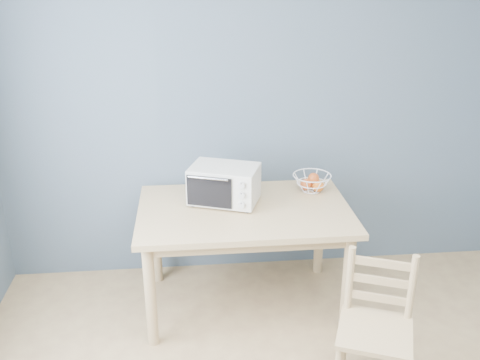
{
  "coord_description": "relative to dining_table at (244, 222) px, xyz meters",
  "views": [
    {
      "loc": [
        -0.62,
        -1.48,
        2.25
      ],
      "look_at": [
        -0.29,
        1.75,
        0.93
      ],
      "focal_mm": 40.0,
      "sensor_mm": 36.0,
      "label": 1
    }
  ],
  "objects": [
    {
      "name": "dining_table",
      "position": [
        0.0,
        0.0,
        0.0
      ],
      "size": [
        1.4,
        0.9,
        0.75
      ],
      "color": "tan",
      "rests_on": "ground"
    },
    {
      "name": "toaster_oven",
      "position": [
        -0.14,
        0.11,
        0.24
      ],
      "size": [
        0.52,
        0.43,
        0.26
      ],
      "rotation": [
        0.0,
        0.0,
        -0.35
      ],
      "color": "beige",
      "rests_on": "dining_table"
    },
    {
      "name": "fruit_basket",
      "position": [
        0.51,
        0.24,
        0.17
      ],
      "size": [
        0.33,
        0.33,
        0.14
      ],
      "rotation": [
        0.0,
        0.0,
        0.27
      ],
      "color": "white",
      "rests_on": "dining_table"
    },
    {
      "name": "room",
      "position": [
        0.27,
        -1.7,
        0.65
      ],
      "size": [
        4.01,
        4.51,
        2.61
      ],
      "color": "tan",
      "rests_on": "ground"
    },
    {
      "name": "dining_chair",
      "position": [
        0.62,
        -0.89,
        -0.24
      ],
      "size": [
        0.5,
        0.5,
        0.83
      ],
      "rotation": [
        0.0,
        0.0,
        -0.39
      ],
      "color": "tan",
      "rests_on": "ground"
    }
  ]
}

